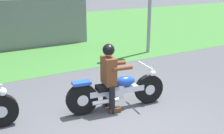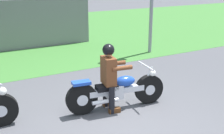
{
  "view_description": "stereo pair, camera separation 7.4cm",
  "coord_description": "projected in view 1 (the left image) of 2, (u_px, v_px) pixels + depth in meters",
  "views": [
    {
      "loc": [
        -2.5,
        -3.97,
        2.71
      ],
      "look_at": [
        0.41,
        1.05,
        0.85
      ],
      "focal_mm": 47.23,
      "sensor_mm": 36.0,
      "label": 1
    },
    {
      "loc": [
        -2.44,
        -4.01,
        2.71
      ],
      "look_at": [
        0.41,
        1.05,
        0.85
      ],
      "focal_mm": 47.23,
      "sensor_mm": 36.0,
      "label": 2
    }
  ],
  "objects": [
    {
      "name": "ground",
      "position": [
        122.0,
        131.0,
        5.29
      ],
      "size": [
        120.0,
        120.0,
        0.0
      ],
      "primitive_type": "plane",
      "color": "#4C4C51"
    },
    {
      "name": "grass_verge",
      "position": [
        9.0,
        36.0,
        13.15
      ],
      "size": [
        60.0,
        12.0,
        0.01
      ],
      "primitive_type": "cube",
      "color": "#3D7533",
      "rests_on": "ground"
    },
    {
      "name": "motorcycle_lead",
      "position": [
        117.0,
        91.0,
        6.07
      ],
      "size": [
        2.13,
        0.66,
        0.88
      ],
      "rotation": [
        0.0,
        0.0,
        -0.14
      ],
      "color": "black",
      "rests_on": "ground"
    },
    {
      "name": "rider_lead",
      "position": [
        110.0,
        72.0,
        5.88
      ],
      "size": [
        0.59,
        0.51,
        1.4
      ],
      "rotation": [
        0.0,
        0.0,
        -0.14
      ],
      "color": "black",
      "rests_on": "ground"
    }
  ]
}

